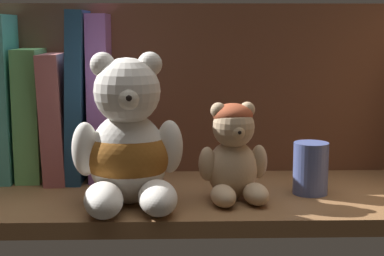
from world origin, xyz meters
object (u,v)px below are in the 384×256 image
at_px(teddy_bear_larger, 128,146).
at_px(pillar_candle, 311,168).
at_px(book_7, 100,97).
at_px(book_5, 58,116).
at_px(book_3, 4,98).
at_px(teddy_bear_smaller, 234,154).
at_px(book_4, 32,114).
at_px(book_6, 79,95).

bearing_deg(teddy_bear_larger, pillar_candle, 10.83).
bearing_deg(book_7, teddy_bear_larger, -71.19).
xyz_separation_m(book_5, pillar_candle, (0.34, -0.10, -0.05)).
xyz_separation_m(book_3, teddy_bear_smaller, (0.31, -0.12, -0.06)).
xyz_separation_m(book_4, book_5, (0.04, 0.00, -0.00)).
relative_size(book_3, book_6, 0.97).
bearing_deg(teddy_bear_larger, book_5, 127.39).
bearing_deg(book_7, book_6, 180.00).
height_order(book_3, pillar_candle, book_3).
bearing_deg(book_6, book_7, 0.00).
distance_m(book_4, teddy_bear_smaller, 0.30).
distance_m(book_6, pillar_candle, 0.33).
height_order(book_3, book_6, book_6).
xyz_separation_m(teddy_bear_smaller, pillar_candle, (0.10, 0.02, -0.02)).
xyz_separation_m(book_3, book_6, (0.10, 0.00, 0.00)).
xyz_separation_m(teddy_bear_larger, teddy_bear_smaller, (0.13, 0.02, -0.01)).
bearing_deg(teddy_bear_smaller, book_3, 158.75).
bearing_deg(pillar_candle, book_7, 160.67).
distance_m(book_7, teddy_bear_smaller, 0.22).
relative_size(book_4, book_7, 0.79).
bearing_deg(book_6, teddy_bear_smaller, -30.37).
bearing_deg(book_6, book_3, 180.00).
height_order(book_5, book_6, book_6).
distance_m(teddy_bear_larger, teddy_bear_smaller, 0.13).
height_order(book_3, teddy_bear_larger, book_3).
xyz_separation_m(book_3, teddy_bear_larger, (0.18, -0.14, -0.04)).
distance_m(book_6, teddy_bear_smaller, 0.25).
bearing_deg(book_7, book_4, 180.00).
relative_size(book_6, teddy_bear_larger, 1.28).
bearing_deg(teddy_bear_smaller, book_4, 156.09).
xyz_separation_m(book_6, book_7, (0.03, 0.00, -0.00)).
bearing_deg(pillar_candle, book_3, 166.69).
distance_m(book_3, pillar_candle, 0.43).
bearing_deg(book_5, book_4, 180.00).
height_order(book_3, teddy_bear_smaller, book_3).
relative_size(book_4, teddy_bear_smaller, 1.51).
height_order(book_5, teddy_bear_smaller, book_5).
bearing_deg(book_4, book_3, 180.00).
distance_m(book_3, book_7, 0.13).
height_order(book_5, book_7, book_7).
relative_size(book_4, book_5, 1.03).
bearing_deg(book_6, book_5, 180.00).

